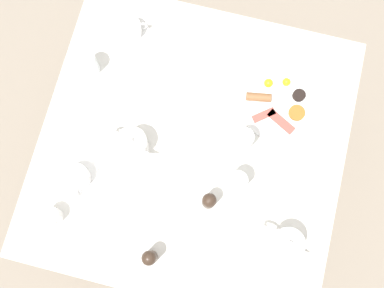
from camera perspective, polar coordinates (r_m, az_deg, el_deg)
The scene contains 16 objects.
ground_plane at distance 2.30m, azimuth -0.00°, elevation -3.86°, with size 8.00×8.00×0.00m, color gray.
table at distance 1.65m, azimuth -0.00°, elevation -0.61°, with size 1.07×1.06×0.73m.
breakfast_plate at distance 1.65m, azimuth 10.85°, elevation 5.38°, with size 0.29×0.29×0.04m.
teapot_near at distance 1.55m, azimuth -7.59°, elevation 0.03°, with size 0.18×0.10×0.12m.
teapot_far at distance 1.54m, azimuth 11.85°, elevation -12.24°, with size 0.18×0.10×0.12m.
teacup_with_saucer_left at distance 1.59m, azimuth -14.38°, elevation -4.16°, with size 0.15×0.15×0.06m.
teacup_with_saucer_right at distance 1.72m, azimuth -7.93°, elevation 14.13°, with size 0.15×0.15×0.06m.
water_glass_tall at distance 1.66m, azimuth -13.04°, elevation 9.93°, with size 0.07×0.07×0.10m.
water_glass_short at distance 1.54m, azimuth 6.42°, elevation 0.42°, with size 0.07×0.07×0.12m.
wine_glass_spare at distance 1.51m, azimuth 5.63°, elevation -4.90°, with size 0.07×0.07×0.12m.
creamer_jug at distance 1.59m, azimuth -17.44°, elevation -8.73°, with size 0.09×0.06×0.07m.
pepper_grinder at distance 1.51m, azimuth 2.18°, elevation -7.25°, with size 0.05×0.05×0.11m.
salt_grinder at distance 1.51m, azimuth -5.41°, elevation -14.20°, with size 0.05×0.05×0.11m.
fork_by_plate at distance 1.67m, azimuth -1.42°, elevation 10.02°, with size 0.09×0.16×0.00m.
knife_by_plate at distance 1.57m, azimuth -9.61°, elevation -10.74°, with size 0.03×0.21×0.00m.
spoon_for_tea at distance 1.61m, azimuth 0.51°, elevation 3.98°, with size 0.14×0.10×0.00m.
Camera 1 is at (-0.08, 0.32, 2.28)m, focal length 42.00 mm.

